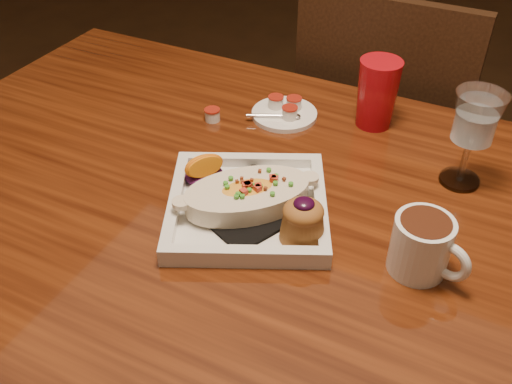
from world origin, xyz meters
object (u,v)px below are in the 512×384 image
at_px(table, 285,258).
at_px(saucer, 284,112).
at_px(coffee_mug, 423,244).
at_px(red_tumbler, 377,94).
at_px(chair_far, 382,143).
at_px(plate, 253,202).
at_px(goblet, 475,123).

distance_m(table, saucer, 0.32).
distance_m(coffee_mug, red_tumbler, 0.39).
bearing_deg(saucer, chair_far, 70.48).
height_order(coffee_mug, saucer, coffee_mug).
relative_size(table, coffee_mug, 13.06).
xyz_separation_m(chair_far, coffee_mug, (0.21, -0.65, 0.29)).
height_order(plate, goblet, goblet).
bearing_deg(chair_far, table, 90.00).
bearing_deg(red_tumbler, saucer, -162.71).
distance_m(chair_far, coffee_mug, 0.75).
bearing_deg(plate, table, 4.10).
bearing_deg(table, coffee_mug, -6.70).
distance_m(table, red_tumbler, 0.36).
relative_size(plate, coffee_mug, 2.84).
height_order(coffee_mug, goblet, goblet).
xyz_separation_m(coffee_mug, saucer, (-0.34, 0.29, -0.04)).
height_order(chair_far, plate, chair_far).
relative_size(coffee_mug, saucer, 0.88).
distance_m(table, coffee_mug, 0.26).
xyz_separation_m(chair_far, goblet, (0.23, -0.42, 0.36)).
height_order(goblet, red_tumbler, goblet).
relative_size(chair_far, red_tumbler, 7.02).
distance_m(chair_far, goblet, 0.60).
bearing_deg(saucer, red_tumbler, 17.29).
bearing_deg(red_tumbler, table, -96.99).
relative_size(chair_far, plate, 2.85).
relative_size(coffee_mug, goblet, 0.68).
xyz_separation_m(goblet, saucer, (-0.35, 0.06, -0.11)).
bearing_deg(coffee_mug, red_tumbler, 134.06).
bearing_deg(saucer, goblet, -9.87).
xyz_separation_m(plate, goblet, (0.27, 0.23, 0.09)).
xyz_separation_m(coffee_mug, goblet, (0.01, 0.23, 0.07)).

